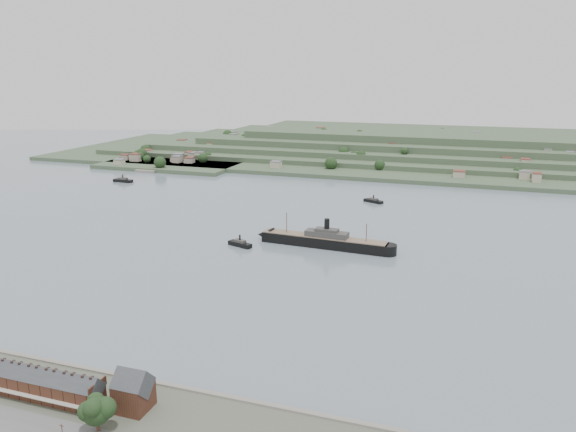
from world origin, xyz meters
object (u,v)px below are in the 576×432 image
(terrace_row, at_px, (27,380))
(tugboat, at_px, (240,244))
(gabled_building, at_px, (133,391))
(steamship, at_px, (321,240))
(fig_tree, at_px, (97,410))

(terrace_row, height_order, tugboat, terrace_row)
(tugboat, bearing_deg, terrace_row, -89.88)
(gabled_building, relative_size, steamship, 0.16)
(gabled_building, distance_m, tugboat, 172.84)
(tugboat, bearing_deg, steamship, 18.72)
(steamship, height_order, fig_tree, steamship)
(steamship, bearing_deg, gabled_building, -92.68)
(tugboat, relative_size, fig_tree, 1.43)
(terrace_row, xyz_separation_m, steamship, (46.13, 188.30, -2.90))
(gabled_building, distance_m, fig_tree, 13.77)
(terrace_row, height_order, gabled_building, gabled_building)
(gabled_building, xyz_separation_m, tugboat, (-37.87, 168.52, -6.40))
(tugboat, xyz_separation_m, fig_tree, (34.49, -181.84, 7.36))
(terrace_row, bearing_deg, tugboat, 90.12)
(steamship, xyz_separation_m, fig_tree, (-12.01, -197.60, 5.21))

